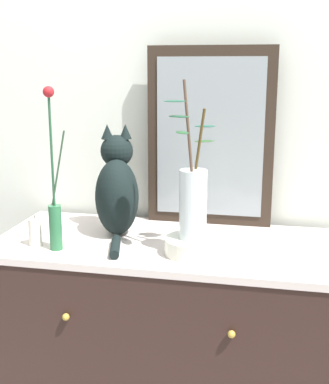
{
  "coord_description": "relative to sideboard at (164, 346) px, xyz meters",
  "views": [
    {
      "loc": [
        0.36,
        -1.7,
        1.43
      ],
      "look_at": [
        0.0,
        0.0,
        1.01
      ],
      "focal_mm": 48.3,
      "sensor_mm": 36.0,
      "label": 1
    }
  ],
  "objects": [
    {
      "name": "wall_back",
      "position": [
        0.0,
        0.35,
        0.89
      ],
      "size": [
        4.4,
        0.08,
        2.6
      ],
      "primitive_type": "cube",
      "color": "silver",
      "rests_on": "ground_plane"
    },
    {
      "name": "sideboard",
      "position": [
        0.0,
        0.0,
        0.0
      ],
      "size": [
        1.21,
        0.57,
        0.83
      ],
      "color": "#2F1D19",
      "rests_on": "ground_plane"
    },
    {
      "name": "mirror_leaning",
      "position": [
        0.12,
        0.25,
        0.75
      ],
      "size": [
        0.48,
        0.03,
        0.68
      ],
      "color": "#2F231B",
      "rests_on": "sideboard"
    },
    {
      "name": "cat_sitting",
      "position": [
        -0.19,
        0.06,
        0.58
      ],
      "size": [
        0.21,
        0.39,
        0.4
      ],
      "color": "black",
      "rests_on": "sideboard"
    },
    {
      "name": "vase_slim_green",
      "position": [
        -0.34,
        -0.16,
        0.57
      ],
      "size": [
        0.07,
        0.04,
        0.54
      ],
      "color": "#2B6A41",
      "rests_on": "sideboard"
    },
    {
      "name": "bowl_porcelain",
      "position": [
        0.12,
        -0.11,
        0.44
      ],
      "size": [
        0.19,
        0.19,
        0.05
      ],
      "primitive_type": "cylinder",
      "color": "silver",
      "rests_on": "sideboard"
    },
    {
      "name": "vase_glass_clear",
      "position": [
        0.12,
        -0.11,
        0.6
      ],
      "size": [
        0.16,
        0.17,
        0.51
      ],
      "color": "silver",
      "rests_on": "bowl_porcelain"
    },
    {
      "name": "candle_pillar",
      "position": [
        -0.43,
        -0.14,
        0.46
      ],
      "size": [
        0.04,
        0.04,
        0.11
      ],
      "color": "silver",
      "rests_on": "sideboard"
    }
  ]
}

